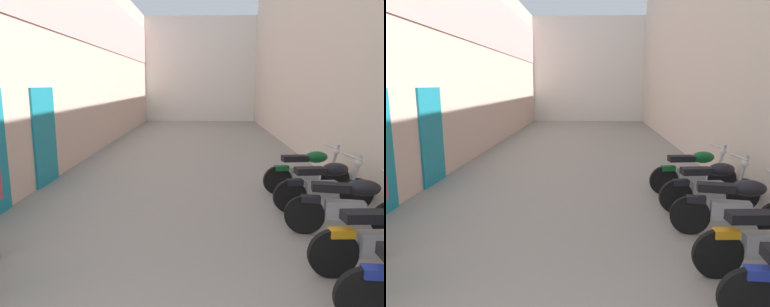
{
  "view_description": "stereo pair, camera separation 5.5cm",
  "coord_description": "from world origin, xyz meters",
  "views": [
    {
      "loc": [
        0.27,
        -0.19,
        2.27
      ],
      "look_at": [
        0.04,
        6.45,
        0.99
      ],
      "focal_mm": 33.71,
      "sensor_mm": 36.0,
      "label": 1
    },
    {
      "loc": [
        0.32,
        -0.19,
        2.27
      ],
      "look_at": [
        0.04,
        6.45,
        0.99
      ],
      "focal_mm": 33.71,
      "sensor_mm": 36.0,
      "label": 2
    }
  ],
  "objects": [
    {
      "name": "building_far_end",
      "position": [
        0.0,
        23.34,
        3.15
      ],
      "size": [
        9.75,
        2.0,
        6.29
      ],
      "primitive_type": "cube",
      "color": "silver",
      "rests_on": "ground"
    },
    {
      "name": "building_left",
      "position": [
        -3.57,
        11.11,
        3.17
      ],
      "size": [
        0.45,
        22.34,
        6.31
      ],
      "color": "beige",
      "rests_on": "ground"
    },
    {
      "name": "motorcycle_fourth",
      "position": [
        2.44,
        4.99,
        0.5
      ],
      "size": [
        1.84,
        0.58,
        1.04
      ],
      "color": "black",
      "rests_on": "ground"
    },
    {
      "name": "building_right",
      "position": [
        3.58,
        11.17,
        3.82
      ],
      "size": [
        0.45,
        22.34,
        7.65
      ],
      "color": "beige",
      "rests_on": "ground"
    },
    {
      "name": "motorcycle_sixth",
      "position": [
        2.44,
        7.2,
        0.5
      ],
      "size": [
        1.85,
        0.58,
        1.04
      ],
      "color": "black",
      "rests_on": "ground"
    },
    {
      "name": "motorcycle_fifth",
      "position": [
        2.44,
        6.11,
        0.5
      ],
      "size": [
        1.85,
        0.58,
        1.04
      ],
      "color": "black",
      "rests_on": "ground"
    },
    {
      "name": "ground_plane",
      "position": [
        0.0,
        9.17,
        0.0
      ],
      "size": [
        38.34,
        38.34,
        0.0
      ],
      "primitive_type": "plane",
      "color": "gray"
    }
  ]
}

